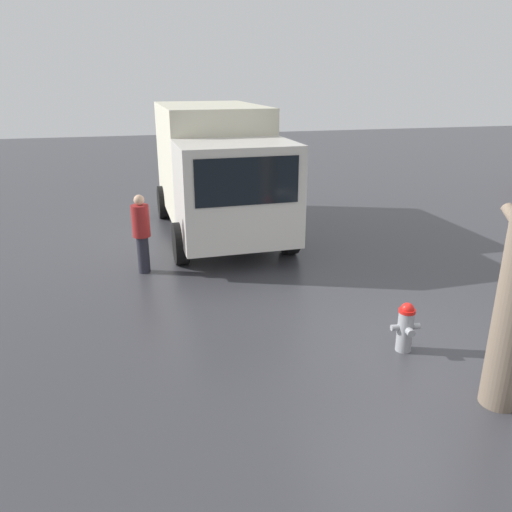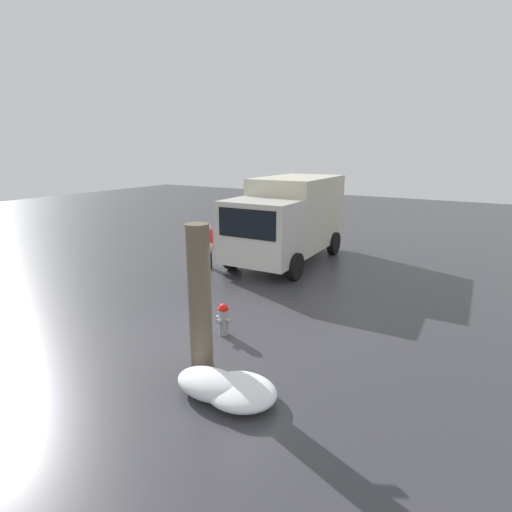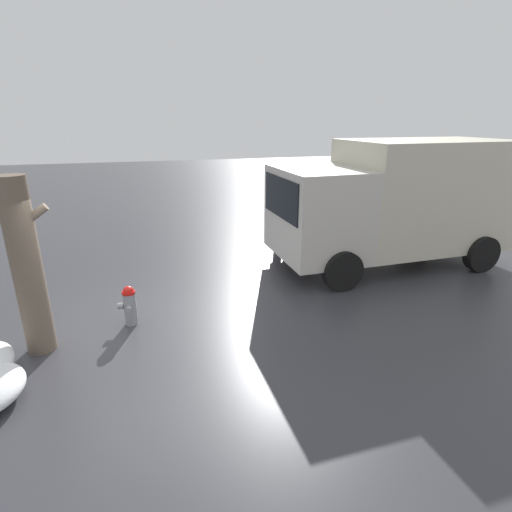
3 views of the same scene
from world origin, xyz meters
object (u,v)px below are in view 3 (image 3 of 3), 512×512
fire_hydrant (130,305)px  tree_trunk (27,268)px  delivery_truck (395,200)px  pedestrian (278,219)px

fire_hydrant → tree_trunk: 1.82m
tree_trunk → delivery_truck: 8.20m
tree_trunk → delivery_truck: delivery_truck is taller
fire_hydrant → tree_trunk: (-1.40, -0.49, 1.05)m
delivery_truck → pedestrian: (-2.42, 1.96, -0.79)m
tree_trunk → pedestrian: size_ratio=1.77×
fire_hydrant → delivery_truck: delivery_truck is taller
fire_hydrant → pedestrian: pedestrian is taller
fire_hydrant → pedestrian: bearing=-133.0°
fire_hydrant → tree_trunk: size_ratio=0.27×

